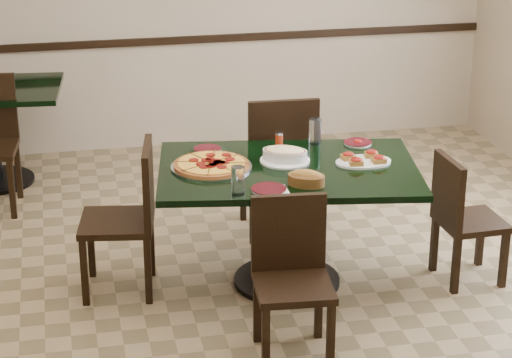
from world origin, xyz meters
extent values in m
plane|color=#8F7752|center=(0.00, 0.00, 0.00)|extent=(5.50, 5.50, 0.00)
plane|color=tan|center=(0.00, -2.75, 1.40)|extent=(5.00, 0.00, 5.00)
cube|color=black|center=(0.00, 2.73, 0.90)|extent=(5.00, 0.03, 0.06)
cube|color=black|center=(0.20, 0.08, 0.73)|extent=(1.64, 1.19, 0.04)
cylinder|color=black|center=(0.20, 0.08, 0.35)|extent=(0.13, 0.13, 0.71)
cylinder|color=black|center=(0.20, 0.08, 0.01)|extent=(0.65, 0.65, 0.03)
cube|color=black|center=(0.31, 0.87, 0.47)|extent=(0.47, 0.47, 0.04)
cube|color=black|center=(0.31, 0.66, 0.74)|extent=(0.46, 0.05, 0.49)
cube|color=black|center=(0.52, 1.06, 0.23)|extent=(0.04, 0.04, 0.45)
cube|color=black|center=(0.51, 0.66, 0.23)|extent=(0.04, 0.04, 0.45)
cube|color=black|center=(0.12, 1.07, 0.23)|extent=(0.04, 0.04, 0.45)
cube|color=black|center=(0.11, 0.67, 0.23)|extent=(0.04, 0.04, 0.45)
cube|color=black|center=(0.04, -0.74, 0.40)|extent=(0.42, 0.42, 0.04)
cube|color=black|center=(0.05, -0.56, 0.64)|extent=(0.40, 0.07, 0.42)
cube|color=black|center=(-0.14, -0.90, 0.19)|extent=(0.04, 0.04, 0.38)
cube|color=black|center=(-0.12, -0.56, 0.19)|extent=(0.04, 0.04, 0.38)
cube|color=black|center=(0.19, -0.92, 0.19)|extent=(0.04, 0.04, 0.38)
cube|color=black|center=(0.22, -0.59, 0.19)|extent=(0.04, 0.04, 0.38)
cube|color=black|center=(1.30, -0.09, 0.38)|extent=(0.39, 0.39, 0.04)
cube|color=black|center=(1.13, -0.10, 0.60)|extent=(0.06, 0.37, 0.40)
cube|color=black|center=(1.46, -0.24, 0.18)|extent=(0.04, 0.04, 0.36)
cube|color=black|center=(1.15, -0.25, 0.18)|extent=(0.04, 0.04, 0.36)
cube|color=black|center=(1.44, 0.07, 0.18)|extent=(0.04, 0.04, 0.36)
cube|color=black|center=(1.13, 0.06, 0.18)|extent=(0.04, 0.04, 0.36)
cube|color=black|center=(-0.80, 0.20, 0.44)|extent=(0.49, 0.49, 0.04)
cube|color=black|center=(-0.61, 0.17, 0.68)|extent=(0.10, 0.43, 0.46)
cube|color=black|center=(-0.95, 0.41, 0.21)|extent=(0.05, 0.05, 0.42)
cube|color=black|center=(-0.59, 0.35, 0.21)|extent=(0.05, 0.05, 0.42)
cube|color=black|center=(-1.01, 0.04, 0.21)|extent=(0.05, 0.05, 0.42)
cube|color=black|center=(-0.65, -0.01, 0.21)|extent=(0.05, 0.05, 0.42)
cube|color=black|center=(-1.45, 1.42, 0.22)|extent=(0.04, 0.04, 0.43)
cube|color=black|center=(-1.41, 1.80, 0.22)|extent=(0.04, 0.04, 0.43)
cylinder|color=silver|center=(-0.24, 0.17, 0.76)|extent=(0.47, 0.47, 0.01)
cylinder|color=brown|center=(-0.24, 0.17, 0.77)|extent=(0.44, 0.44, 0.02)
cylinder|color=gold|center=(-0.24, 0.17, 0.78)|extent=(0.39, 0.39, 0.01)
cylinder|color=silver|center=(0.20, 0.18, 0.76)|extent=(0.30, 0.30, 0.01)
ellipsoid|color=#FFE2AF|center=(0.20, 0.18, 0.82)|extent=(0.28, 0.24, 0.04)
ellipsoid|color=olive|center=(0.24, -0.21, 0.81)|extent=(0.20, 0.16, 0.07)
cylinder|color=silver|center=(0.01, -0.25, 0.76)|extent=(0.19, 0.19, 0.01)
cylinder|color=#36030A|center=(0.01, -0.25, 0.76)|extent=(0.20, 0.20, 0.00)
cylinder|color=silver|center=(0.72, 0.40, 0.76)|extent=(0.17, 0.17, 0.01)
cylinder|color=#36030A|center=(0.72, 0.40, 0.76)|extent=(0.18, 0.18, 0.00)
ellipsoid|color=#9D070C|center=(0.72, 0.40, 0.77)|extent=(0.05, 0.05, 0.02)
cylinder|color=silver|center=(-0.21, 0.47, 0.76)|extent=(0.17, 0.17, 0.01)
cylinder|color=#36030A|center=(-0.21, 0.47, 0.76)|extent=(0.17, 0.17, 0.00)
cube|color=white|center=(0.05, -0.26, 0.75)|extent=(0.14, 0.14, 0.00)
cube|color=silver|center=(0.07, -0.26, 0.76)|extent=(0.02, 0.13, 0.00)
cylinder|color=white|center=(0.46, 0.45, 0.83)|extent=(0.07, 0.07, 0.16)
cylinder|color=white|center=(-0.16, -0.27, 0.83)|extent=(0.07, 0.07, 0.16)
cylinder|color=red|center=(0.24, 0.47, 0.79)|extent=(0.05, 0.05, 0.08)
cylinder|color=silver|center=(0.24, 0.47, 0.83)|extent=(0.05, 0.05, 0.01)
camera|label=1|loc=(-1.08, -5.21, 2.80)|focal=70.00mm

